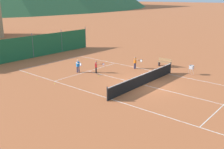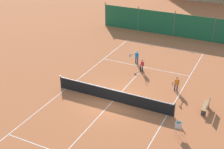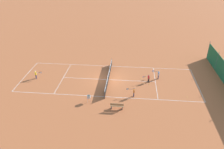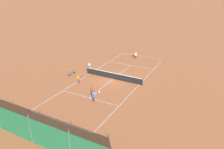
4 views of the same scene
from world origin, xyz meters
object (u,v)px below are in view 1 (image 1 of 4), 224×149
(player_near_service, at_px, (78,65))
(tennis_ball_service_box, at_px, (55,84))
(tennis_net, at_px, (144,79))
(courtside_bench, at_px, (165,62))
(tennis_ball_near_corner, at_px, (87,59))
(tennis_ball_far_corner, at_px, (37,79))
(player_far_service, at_px, (135,62))
(player_near_baseline, at_px, (97,66))
(ball_hopper, at_px, (192,68))
(tennis_ball_by_net_right, at_px, (28,74))
(tennis_ball_alley_left, at_px, (98,76))
(tennis_ball_mid_court, at_px, (100,71))

(player_near_service, relative_size, tennis_ball_service_box, 18.88)
(tennis_net, relative_size, courtside_bench, 6.12)
(tennis_ball_near_corner, bearing_deg, tennis_ball_far_corner, -165.33)
(tennis_net, distance_m, tennis_ball_service_box, 7.35)
(player_far_service, height_order, player_near_service, player_near_service)
(player_near_baseline, relative_size, courtside_bench, 0.76)
(ball_hopper, xyz_separation_m, courtside_bench, (1.05, 3.37, -0.21))
(ball_hopper, relative_size, courtside_bench, 0.59)
(tennis_ball_service_box, bearing_deg, courtside_bench, -20.77)
(player_near_baseline, distance_m, player_near_service, 1.75)
(tennis_net, xyz_separation_m, tennis_ball_by_net_right, (-4.33, 10.03, -0.47))
(tennis_ball_near_corner, relative_size, tennis_ball_alley_left, 1.00)
(tennis_ball_far_corner, distance_m, tennis_ball_alley_left, 5.38)
(tennis_ball_service_box, bearing_deg, player_near_service, 15.95)
(player_far_service, relative_size, ball_hopper, 1.35)
(tennis_ball_alley_left, distance_m, ball_hopper, 8.60)
(ball_hopper, bearing_deg, tennis_net, 161.84)
(tennis_ball_by_net_right, xyz_separation_m, tennis_ball_mid_court, (5.04, -4.49, 0.00))
(tennis_ball_service_box, height_order, tennis_ball_alley_left, same)
(player_far_service, bearing_deg, tennis_ball_service_box, 164.22)
(courtside_bench, bearing_deg, tennis_net, -165.60)
(player_near_service, xyz_separation_m, tennis_ball_alley_left, (0.28, -2.36, -0.69))
(tennis_ball_mid_court, bearing_deg, tennis_ball_by_net_right, 138.34)
(player_near_baseline, bearing_deg, tennis_ball_far_corner, 153.62)
(tennis_ball_service_box, distance_m, tennis_ball_mid_court, 5.26)
(tennis_net, xyz_separation_m, courtside_bench, (6.34, 1.63, -0.05))
(tennis_ball_near_corner, relative_size, ball_hopper, 0.07)
(courtside_bench, bearing_deg, tennis_ball_alley_left, 158.23)
(tennis_ball_service_box, relative_size, tennis_ball_by_net_right, 1.00)
(player_far_service, distance_m, courtside_bench, 3.21)
(tennis_ball_far_corner, relative_size, courtside_bench, 0.04)
(tennis_ball_alley_left, bearing_deg, ball_hopper, -45.97)
(tennis_ball_far_corner, relative_size, tennis_ball_alley_left, 1.00)
(tennis_ball_mid_court, height_order, tennis_ball_alley_left, same)
(tennis_ball_mid_court, relative_size, ball_hopper, 0.07)
(courtside_bench, bearing_deg, player_near_service, 144.68)
(ball_hopper, bearing_deg, tennis_ball_near_corner, 99.70)
(tennis_ball_mid_court, relative_size, tennis_ball_alley_left, 1.00)
(player_near_service, xyz_separation_m, tennis_ball_service_box, (-3.61, -1.03, -0.69))
(tennis_ball_by_net_right, bearing_deg, ball_hopper, -50.71)
(player_far_service, xyz_separation_m, tennis_ball_alley_left, (-4.36, 1.00, -0.67))
(player_near_service, distance_m, courtside_bench, 8.93)
(player_near_baseline, xyz_separation_m, tennis_ball_mid_court, (0.59, 0.16, -0.64))
(player_near_baseline, relative_size, tennis_ball_far_corner, 17.36)
(player_far_service, xyz_separation_m, tennis_ball_mid_court, (-2.98, 2.12, -0.67))
(tennis_net, xyz_separation_m, ball_hopper, (5.30, -1.74, 0.16))
(tennis_ball_service_box, bearing_deg, tennis_ball_by_net_right, 87.12)
(player_near_baseline, height_order, tennis_ball_mid_court, player_near_baseline)
(player_near_baseline, relative_size, player_near_service, 0.92)
(player_far_service, height_order, ball_hopper, player_far_service)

